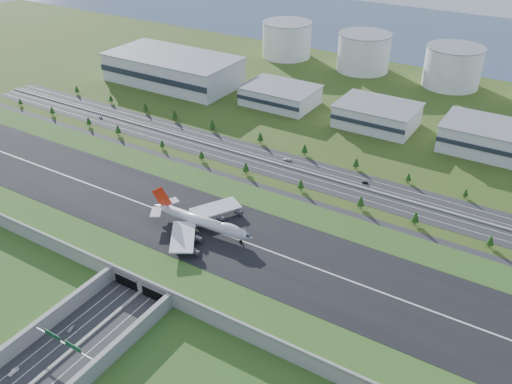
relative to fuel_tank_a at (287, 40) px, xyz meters
The scene contains 21 objects.
ground 332.88m from the fuel_tank_a, 68.84° to the right, with size 1200.00×1200.00×0.00m, color #2D4816.
airfield_deck 332.76m from the fuel_tank_a, 68.84° to the right, with size 520.00×100.00×9.20m.
underpass_road 426.88m from the fuel_tank_a, 73.66° to the right, with size 38.80×120.40×8.00m.
sign_gantry_near 422.58m from the fuel_tank_a, 73.50° to the right, with size 38.70×0.70×9.80m.
north_expressway 246.84m from the fuel_tank_a, 60.83° to the right, with size 560.00×36.00×0.12m, color #28282B.
tree_row 250.90m from the fuel_tank_a, 58.79° to the right, with size 505.83×48.59×8.32m.
hangar_west 134.72m from the fuel_tank_a, 111.80° to the right, with size 120.00×60.00×25.00m, color silver.
hangar_mid_a 134.54m from the fuel_tank_a, 63.43° to the right, with size 58.00×42.00×15.00m, color silver.
hangar_mid_b 188.43m from the fuel_tank_a, 39.61° to the right, with size 58.00×42.00×17.00m, color silver.
hangar_mid_c 255.13m from the fuel_tank_a, 28.07° to the right, with size 58.00×42.00×19.00m, color silver.
fuel_tank_a is the anchor object (origin of this frame).
fuel_tank_b 85.00m from the fuel_tank_a, ahead, with size 50.00×50.00×35.00m, color silver.
fuel_tank_c 170.00m from the fuel_tank_a, ahead, with size 50.00×50.00×35.00m, color silver.
bay_water 208.82m from the fuel_tank_a, 54.78° to the left, with size 1200.00×260.00×0.06m, color #374B69.
boeing_747 335.26m from the fuel_tank_a, 68.77° to the right, with size 62.50×59.00×19.31m.
car_0 409.78m from the fuel_tank_a, 74.29° to the right, with size 1.73×4.31×1.47m, color silver.
car_1 436.43m from the fuel_tank_a, 75.47° to the right, with size 1.53×4.40×1.45m, color white.
car_2 408.50m from the fuel_tank_a, 71.07° to the right, with size 2.20×4.77×1.33m, color #0B1C38.
car_4 226.87m from the fuel_tank_a, 101.92° to the right, with size 1.75×4.34×1.48m, color #4C4C50.
car_5 270.67m from the fuel_tank_a, 50.56° to the right, with size 1.45×4.15×1.37m, color black.
car_7 236.94m from the fuel_tank_a, 61.06° to the right, with size 2.09×5.14×1.49m, color white.
Camera 1 is at (147.83, -186.64, 172.04)m, focal length 38.00 mm.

